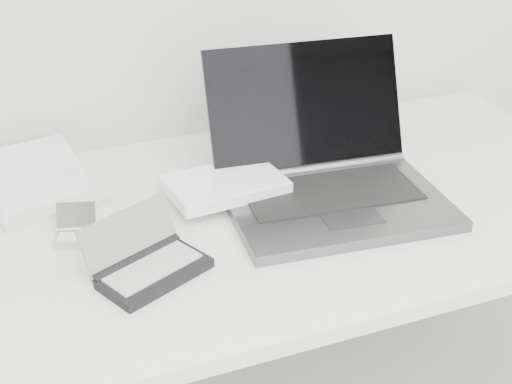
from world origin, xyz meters
name	(u,v)px	position (x,y,z in m)	size (l,w,h in m)	color
desk	(262,226)	(0.00, 1.55, 0.68)	(1.60, 0.80, 0.73)	white
laptop_large	(310,177)	(0.11, 1.55, 0.78)	(0.56, 0.45, 0.28)	#575A5C
netbook_open_white	(41,188)	(-0.41, 1.77, 0.75)	(0.27, 0.33, 0.05)	silver
pda_silver	(75,233)	(-0.38, 1.57, 0.74)	(0.09, 0.10, 0.06)	silver
palmtop_charcoal	(147,263)	(-0.28, 1.41, 0.75)	(0.23, 0.20, 0.10)	black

